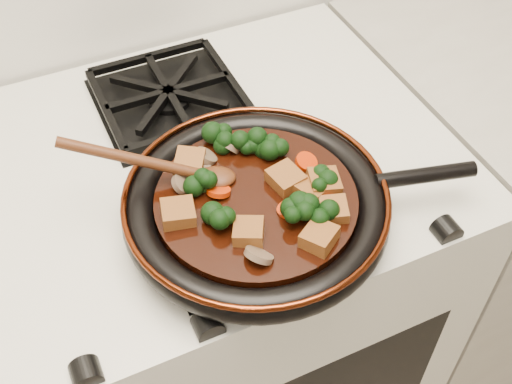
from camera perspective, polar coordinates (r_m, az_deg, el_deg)
name	(u,v)px	position (r m, az deg, el deg)	size (l,w,h in m)	color
stove	(215,313)	(1.34, -3.69, -10.69)	(0.76, 0.60, 0.90)	beige
burner_grate_front	(237,214)	(0.88, -1.68, -2.00)	(0.23, 0.23, 0.03)	black
burner_grate_back	(169,96)	(1.07, -7.75, 8.44)	(0.23, 0.23, 0.03)	black
skillet	(257,205)	(0.85, 0.13, -1.16)	(0.48, 0.36, 0.05)	black
braising_sauce	(256,203)	(0.85, 0.00, -0.95)	(0.27, 0.27, 0.02)	black
tofu_cube_0	(319,238)	(0.79, 5.64, -4.06)	(0.04, 0.04, 0.02)	brown
tofu_cube_1	(190,164)	(0.88, -5.91, 2.50)	(0.04, 0.04, 0.02)	brown
tofu_cube_2	(334,210)	(0.82, 6.93, -1.61)	(0.03, 0.04, 0.02)	brown
tofu_cube_3	(324,183)	(0.85, 6.03, 0.77)	(0.04, 0.04, 0.02)	brown
tofu_cube_4	(249,232)	(0.80, -0.67, -3.58)	(0.04, 0.04, 0.02)	brown
tofu_cube_5	(178,214)	(0.82, -6.94, -1.92)	(0.04, 0.04, 0.02)	brown
tofu_cube_6	(286,179)	(0.85, 2.65, 1.14)	(0.04, 0.04, 0.02)	brown
tofu_cube_7	(311,191)	(0.84, 4.92, 0.09)	(0.04, 0.04, 0.02)	brown
broccoli_floret_0	(204,183)	(0.84, -4.69, 0.76)	(0.06, 0.06, 0.06)	black
broccoli_floret_1	(248,140)	(0.90, -0.69, 4.63)	(0.06, 0.06, 0.05)	black
broccoli_floret_2	(317,210)	(0.81, 5.43, -1.62)	(0.06, 0.06, 0.06)	black
broccoli_floret_3	(298,211)	(0.81, 3.72, -1.72)	(0.06, 0.06, 0.05)	black
broccoli_floret_4	(218,141)	(0.91, -3.40, 4.56)	(0.06, 0.06, 0.05)	black
broccoli_floret_5	(219,220)	(0.81, -3.34, -2.54)	(0.06, 0.06, 0.05)	black
broccoli_floret_6	(273,150)	(0.89, 1.52, 3.78)	(0.06, 0.06, 0.05)	black
broccoli_floret_7	(319,184)	(0.85, 5.65, 0.71)	(0.06, 0.06, 0.05)	black
carrot_coin_0	(289,209)	(0.82, 2.91, -1.51)	(0.03, 0.03, 0.01)	#BA2905
carrot_coin_1	(219,191)	(0.85, -3.35, 0.11)	(0.03, 0.03, 0.01)	#BA2905
carrot_coin_2	(306,162)	(0.88, 4.49, 2.68)	(0.03, 0.03, 0.01)	#BA2905
carrot_coin_3	(323,193)	(0.85, 5.97, -0.07)	(0.03, 0.03, 0.01)	#BA2905
mushroom_slice_0	(259,255)	(0.77, 0.25, -5.63)	(0.04, 0.04, 0.01)	brown
mushroom_slice_1	(183,184)	(0.86, -6.53, 0.74)	(0.03, 0.03, 0.01)	brown
mushroom_slice_2	(229,146)	(0.90, -2.44, 4.13)	(0.03, 0.03, 0.01)	brown
mushroom_slice_3	(198,162)	(0.88, -5.22, 2.64)	(0.04, 0.04, 0.01)	brown
mushroom_slice_4	(206,156)	(0.89, -4.48, 3.20)	(0.03, 0.03, 0.01)	brown
wooden_spoon	(174,168)	(0.85, -7.26, 2.10)	(0.13, 0.08, 0.21)	#48220F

